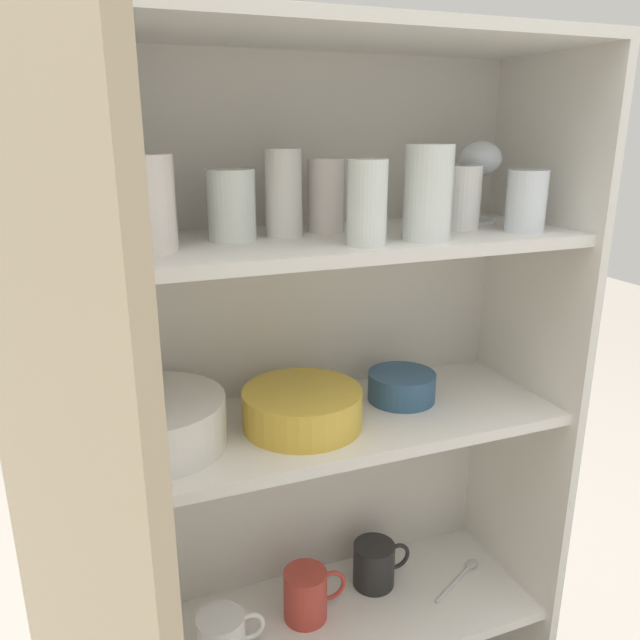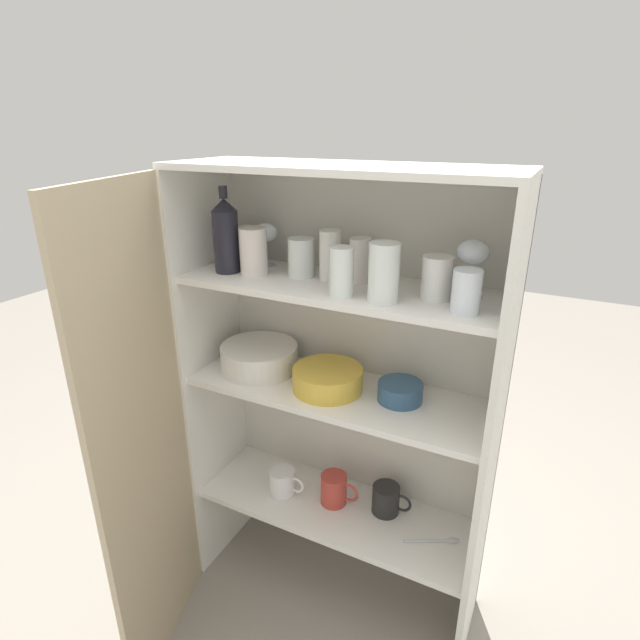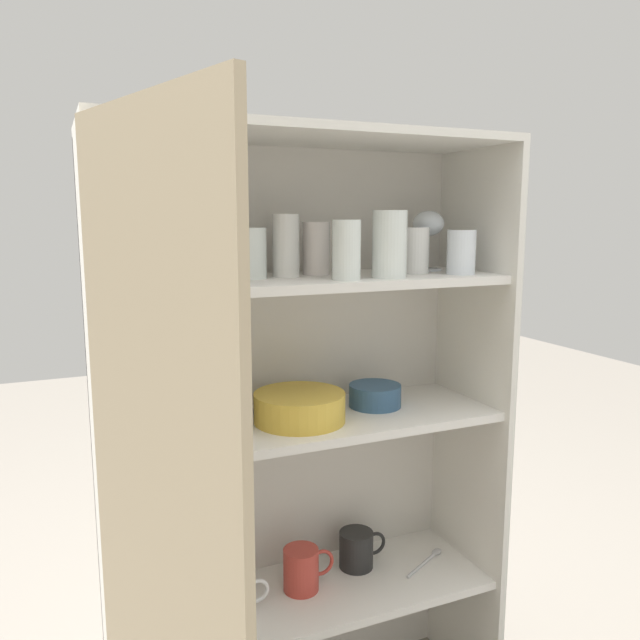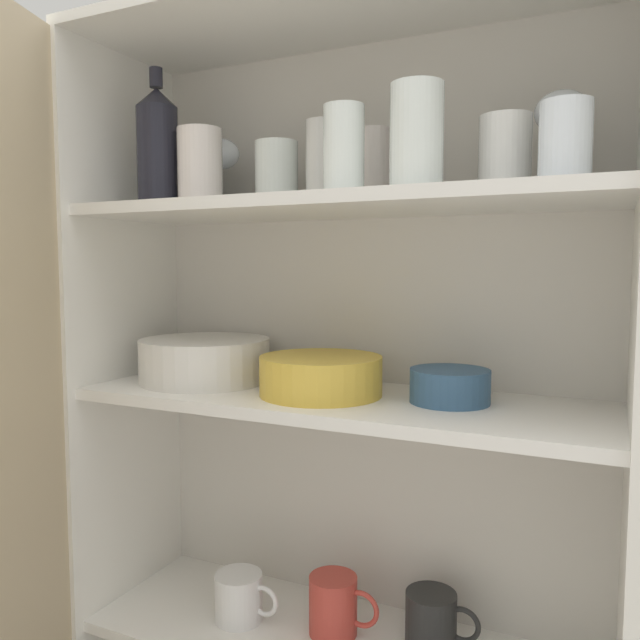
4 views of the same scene
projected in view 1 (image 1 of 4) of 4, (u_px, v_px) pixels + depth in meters
cupboard_back_panel at (287, 425)px, 1.26m from camera, size 0.92×0.02×1.40m
cupboard_side_left at (41, 516)px, 0.96m from camera, size 0.02×0.33×1.40m
cupboard_side_right at (520, 421)px, 1.28m from camera, size 0.02×0.33×1.40m
cupboard_top_panel at (312, 32)px, 0.91m from camera, size 0.92×0.33×0.02m
shelf_board_lower at (314, 625)px, 1.23m from camera, size 0.89×0.29×0.02m
shelf_board_middle at (314, 426)px, 1.10m from camera, size 0.89×0.29×0.02m
shelf_board_upper at (313, 244)px, 1.00m from camera, size 0.89×0.29×0.02m
tumbler_glass_0 at (283, 193)px, 0.99m from camera, size 0.06×0.06×0.14m
tumbler_glass_1 at (459, 197)px, 1.07m from camera, size 0.08×0.08×0.11m
tumbler_glass_2 at (63, 207)px, 0.92m from camera, size 0.08×0.08×0.11m
tumbler_glass_3 at (231, 205)px, 0.96m from camera, size 0.08×0.08×0.11m
tumbler_glass_4 at (367, 203)px, 0.92m from camera, size 0.06×0.06×0.13m
tumbler_glass_5 at (526, 201)px, 1.04m from camera, size 0.07×0.07×0.10m
tumbler_glass_6 at (147, 203)px, 0.87m from camera, size 0.08×0.08×0.13m
tumbler_glass_7 at (326, 195)px, 1.04m from camera, size 0.06×0.06×0.12m
tumbler_glass_8 at (428, 193)px, 0.96m from camera, size 0.08×0.08×0.15m
wine_glass_0 at (132, 178)px, 0.93m from camera, size 0.07×0.07×0.13m
wine_glass_1 at (480, 163)px, 1.13m from camera, size 0.08×0.08×0.15m
wine_bottle at (81, 176)px, 0.82m from camera, size 0.07×0.07×0.25m
plate_stack_white at (150, 423)px, 1.00m from camera, size 0.24×0.24×0.08m
mixing_bowl_large at (302, 406)px, 1.07m from camera, size 0.21×0.21×0.07m
serving_bowl_small at (402, 385)px, 1.17m from camera, size 0.13×0.13×0.05m
coffee_mug_primary at (375, 564)px, 1.31m from camera, size 0.13×0.09×0.09m
coffee_mug_extra_1 at (223, 636)px, 1.13m from camera, size 0.13×0.09×0.09m
coffee_mug_extra_2 at (307, 594)px, 1.22m from camera, size 0.13×0.09×0.10m
serving_spoon at (460, 576)px, 1.34m from camera, size 0.16×0.09×0.01m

